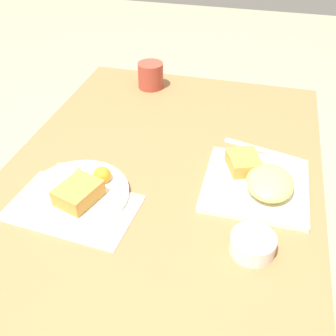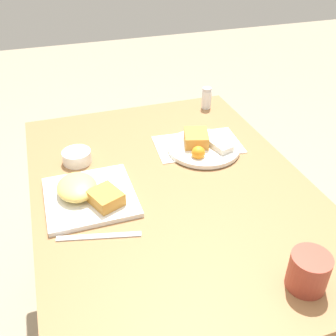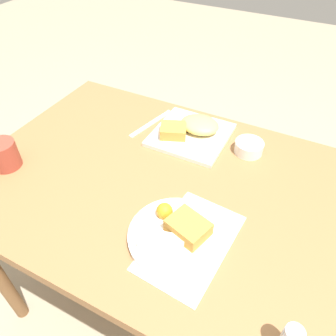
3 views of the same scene
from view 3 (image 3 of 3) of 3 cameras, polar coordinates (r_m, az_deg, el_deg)
name	(u,v)px [view 3 (image 3 of 3)]	position (r m, az deg, el deg)	size (l,w,h in m)	color
ground_plane	(159,294)	(1.59, -1.61, -21.16)	(8.00, 8.00, 0.00)	gray
dining_table	(155,197)	(1.04, -2.30, -5.09)	(1.10, 0.80, 0.74)	olive
menu_card	(191,242)	(0.83, 3.97, -12.76)	(0.20, 0.30, 0.00)	silver
plate_square_near	(192,130)	(1.13, 4.18, 6.56)	(0.25, 0.25, 0.06)	white
plate_oval_far	(177,233)	(0.83, 1.55, -11.18)	(0.24, 0.24, 0.05)	white
sauce_ramekin	(249,147)	(1.09, 13.91, 3.58)	(0.09, 0.09, 0.04)	white
butter_knife	(151,123)	(1.20, -2.94, 7.78)	(0.06, 0.21, 0.00)	silver
coffee_mug	(4,155)	(1.11, -26.70, 2.09)	(0.09, 0.09, 0.09)	#9E3D2D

